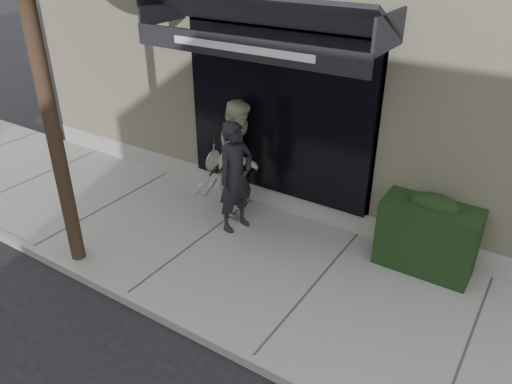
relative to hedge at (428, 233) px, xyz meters
The scene contains 7 objects.
ground 1.79m from the hedge, 131.35° to the right, with size 80.00×80.00×0.00m, color black.
sidewalk 1.77m from the hedge, 131.35° to the right, with size 20.00×3.00×0.12m, color gray.
curb 3.07m from the hedge, 111.45° to the right, with size 20.00×0.10×0.14m, color gray.
building_facade 4.39m from the hedge, 106.65° to the left, with size 14.30×8.04×5.64m.
hedge is the anchor object (origin of this frame).
pedestrian_front 2.92m from the hedge, 167.76° to the right, with size 0.79×0.88×1.79m.
pedestrian_back 3.15m from the hedge, behind, with size 0.91×1.06×1.91m.
Camera 1 is at (2.25, -4.91, 4.44)m, focal length 35.00 mm.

